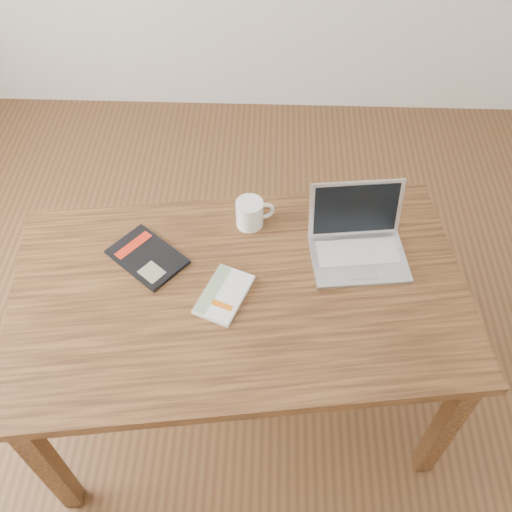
{
  "coord_description": "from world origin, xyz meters",
  "views": [
    {
      "loc": [
        0.25,
        -1.07,
        2.22
      ],
      "look_at": [
        0.21,
        0.05,
        0.85
      ],
      "focal_mm": 40.0,
      "sensor_mm": 36.0,
      "label": 1
    }
  ],
  "objects_px": {
    "white_guidebook": "(224,295)",
    "black_guidebook": "(147,257)",
    "laptop": "(358,241)",
    "coffee_mug": "(251,213)",
    "desk": "(240,306)"
  },
  "relations": [
    {
      "from": "white_guidebook",
      "to": "black_guidebook",
      "type": "height_order",
      "value": "white_guidebook"
    },
    {
      "from": "white_guidebook",
      "to": "black_guidebook",
      "type": "relative_size",
      "value": 0.8
    },
    {
      "from": "white_guidebook",
      "to": "laptop",
      "type": "bearing_deg",
      "value": 47.28
    },
    {
      "from": "white_guidebook",
      "to": "coffee_mug",
      "type": "relative_size",
      "value": 1.75
    },
    {
      "from": "laptop",
      "to": "coffee_mug",
      "type": "relative_size",
      "value": 2.51
    },
    {
      "from": "black_guidebook",
      "to": "laptop",
      "type": "distance_m",
      "value": 0.7
    },
    {
      "from": "desk",
      "to": "black_guidebook",
      "type": "bearing_deg",
      "value": 151.34
    },
    {
      "from": "white_guidebook",
      "to": "black_guidebook",
      "type": "distance_m",
      "value": 0.3
    },
    {
      "from": "black_guidebook",
      "to": "laptop",
      "type": "bearing_deg",
      "value": -45.46
    },
    {
      "from": "desk",
      "to": "black_guidebook",
      "type": "distance_m",
      "value": 0.35
    },
    {
      "from": "white_guidebook",
      "to": "desk",
      "type": "bearing_deg",
      "value": 49.12
    },
    {
      "from": "desk",
      "to": "white_guidebook",
      "type": "distance_m",
      "value": 0.11
    },
    {
      "from": "black_guidebook",
      "to": "coffee_mug",
      "type": "distance_m",
      "value": 0.38
    },
    {
      "from": "coffee_mug",
      "to": "white_guidebook",
      "type": "bearing_deg",
      "value": -117.41
    },
    {
      "from": "desk",
      "to": "laptop",
      "type": "height_order",
      "value": "laptop"
    }
  ]
}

